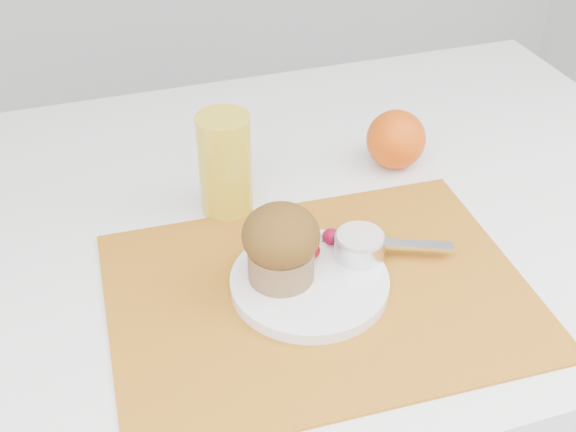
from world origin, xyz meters
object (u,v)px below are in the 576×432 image
object	(u,v)px
juice_glass	(225,165)
table	(286,393)
muffin	(281,244)
plate	(310,282)
orange	(396,139)

from	to	relation	value
juice_glass	table	bearing A→B (deg)	-20.37
juice_glass	muffin	xyz separation A→B (m)	(0.02, -0.17, -0.00)
table	juice_glass	xyz separation A→B (m)	(-0.07, 0.03, 0.44)
plate	table	bearing A→B (deg)	81.91
muffin	plate	bearing A→B (deg)	-22.82
plate	orange	xyz separation A→B (m)	(0.21, 0.22, 0.03)
table	plate	bearing A→B (deg)	-98.09
table	orange	bearing A→B (deg)	17.39
plate	juice_glass	distance (m)	0.20
orange	plate	bearing A→B (deg)	-133.69
orange	muffin	size ratio (longest dim) A/B	0.90
plate	muffin	xyz separation A→B (m)	(-0.03, 0.01, 0.05)
orange	table	bearing A→B (deg)	-162.61
table	juice_glass	size ratio (longest dim) A/B	8.67
juice_glass	muffin	size ratio (longest dim) A/B	1.47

